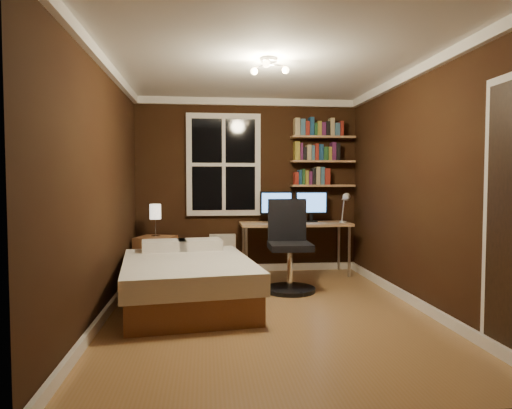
{
  "coord_description": "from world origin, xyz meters",
  "views": [
    {
      "loc": [
        -0.61,
        -4.5,
        1.32
      ],
      "look_at": [
        -0.06,
        0.45,
        1.06
      ],
      "focal_mm": 32.0,
      "sensor_mm": 36.0,
      "label": 1
    }
  ],
  "objects": [
    {
      "name": "floor",
      "position": [
        0.0,
        0.0,
        0.0
      ],
      "size": [
        4.2,
        4.2,
        0.0
      ],
      "primitive_type": "plane",
      "color": "olive",
      "rests_on": "ground"
    },
    {
      "name": "wall_back",
      "position": [
        0.0,
        2.1,
        1.25
      ],
      "size": [
        3.2,
        0.04,
        2.5
      ],
      "primitive_type": "cube",
      "color": "black",
      "rests_on": "ground"
    },
    {
      "name": "wall_left",
      "position": [
        -1.6,
        0.0,
        1.25
      ],
      "size": [
        0.04,
        4.2,
        2.5
      ],
      "primitive_type": "cube",
      "color": "black",
      "rests_on": "ground"
    },
    {
      "name": "wall_right",
      "position": [
        1.6,
        0.0,
        1.25
      ],
      "size": [
        0.04,
        4.2,
        2.5
      ],
      "primitive_type": "cube",
      "color": "black",
      "rests_on": "ground"
    },
    {
      "name": "ceiling",
      "position": [
        0.0,
        0.0,
        2.5
      ],
      "size": [
        3.2,
        4.2,
        0.02
      ],
      "primitive_type": "cube",
      "color": "white",
      "rests_on": "wall_back"
    },
    {
      "name": "window",
      "position": [
        -0.35,
        2.06,
        1.55
      ],
      "size": [
        1.06,
        0.06,
        1.46
      ],
      "primitive_type": "cube",
      "color": "white",
      "rests_on": "wall_back"
    },
    {
      "name": "ceiling_fixture",
      "position": [
        0.0,
        -0.1,
        2.4
      ],
      "size": [
        0.44,
        0.44,
        0.18
      ],
      "primitive_type": null,
      "color": "beige",
      "rests_on": "ceiling"
    },
    {
      "name": "bookshelf_lower",
      "position": [
        1.08,
        1.98,
        1.25
      ],
      "size": [
        0.92,
        0.22,
        0.03
      ],
      "primitive_type": "cube",
      "color": "#A67850",
      "rests_on": "wall_back"
    },
    {
      "name": "books_row_lower",
      "position": [
        1.08,
        1.98,
        1.38
      ],
      "size": [
        0.54,
        0.16,
        0.23
      ],
      "primitive_type": null,
      "color": "maroon",
      "rests_on": "bookshelf_lower"
    },
    {
      "name": "bookshelf_middle",
      "position": [
        1.08,
        1.98,
        1.6
      ],
      "size": [
        0.92,
        0.22,
        0.03
      ],
      "primitive_type": "cube",
      "color": "#A67850",
      "rests_on": "wall_back"
    },
    {
      "name": "books_row_middle",
      "position": [
        1.08,
        1.98,
        1.73
      ],
      "size": [
        0.66,
        0.16,
        0.23
      ],
      "primitive_type": null,
      "color": "navy",
      "rests_on": "bookshelf_middle"
    },
    {
      "name": "bookshelf_upper",
      "position": [
        1.08,
        1.98,
        1.95
      ],
      "size": [
        0.92,
        0.22,
        0.03
      ],
      "primitive_type": "cube",
      "color": "#A67850",
      "rests_on": "wall_back"
    },
    {
      "name": "books_row_upper",
      "position": [
        1.08,
        1.98,
        2.08
      ],
      "size": [
        0.66,
        0.16,
        0.23
      ],
      "primitive_type": null,
      "color": "#224F24",
      "rests_on": "bookshelf_upper"
    },
    {
      "name": "bed",
      "position": [
        -0.81,
        0.32,
        0.26
      ],
      "size": [
        1.53,
        1.97,
        0.62
      ],
      "rotation": [
        0.0,
        0.0,
        0.13
      ],
      "color": "brown",
      "rests_on": "ground"
    },
    {
      "name": "nightstand",
      "position": [
        -1.28,
        1.67,
        0.29
      ],
      "size": [
        0.58,
        0.58,
        0.57
      ],
      "primitive_type": "cube",
      "rotation": [
        0.0,
        0.0,
        -0.3
      ],
      "color": "brown",
      "rests_on": "ground"
    },
    {
      "name": "bedside_lamp",
      "position": [
        -1.28,
        1.67,
        0.79
      ],
      "size": [
        0.15,
        0.15,
        0.43
      ],
      "primitive_type": null,
      "color": "#F4E9CB",
      "rests_on": "nightstand"
    },
    {
      "name": "radiator",
      "position": [
        -0.37,
        2.0,
        0.28
      ],
      "size": [
        0.37,
        0.13,
        0.56
      ],
      "primitive_type": "cube",
      "color": "silver",
      "rests_on": "ground"
    },
    {
      "name": "desk",
      "position": [
        0.64,
        1.79,
        0.67
      ],
      "size": [
        1.54,
        0.58,
        0.73
      ],
      "color": "#A67850",
      "rests_on": "ground"
    },
    {
      "name": "monitor_left",
      "position": [
        0.39,
        1.87,
        0.95
      ],
      "size": [
        0.47,
        0.12,
        0.44
      ],
      "primitive_type": null,
      "color": "black",
      "rests_on": "desk"
    },
    {
      "name": "monitor_right",
      "position": [
        0.89,
        1.87,
        0.95
      ],
      "size": [
        0.47,
        0.12,
        0.44
      ],
      "primitive_type": null,
      "color": "black",
      "rests_on": "desk"
    },
    {
      "name": "desk_lamp",
      "position": [
        1.31,
        1.62,
        0.95
      ],
      "size": [
        0.14,
        0.32,
        0.44
      ],
      "primitive_type": null,
      "color": "silver",
      "rests_on": "desk"
    },
    {
      "name": "office_chair",
      "position": [
        0.38,
        0.85,
        0.43
      ],
      "size": [
        0.61,
        0.61,
        1.1
      ],
      "rotation": [
        0.0,
        0.0,
        -0.01
      ],
      "color": "black",
      "rests_on": "ground"
    }
  ]
}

